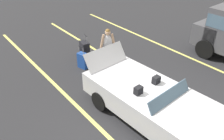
# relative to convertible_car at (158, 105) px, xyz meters

# --- Properties ---
(ground_plane) EXTENTS (80.00, 80.00, 0.00)m
(ground_plane) POSITION_rel_convertible_car_xyz_m (-0.20, -0.01, -0.59)
(ground_plane) COLOR #28282B
(lot_line_mid) EXTENTS (18.00, 0.12, 0.01)m
(lot_line_mid) POSITION_rel_convertible_car_xyz_m (-0.20, 1.29, -0.59)
(lot_line_mid) COLOR #EAE066
(lot_line_mid) RESTS_ON ground_plane
(lot_line_far) EXTENTS (18.00, 0.12, 0.01)m
(lot_line_far) POSITION_rel_convertible_car_xyz_m (-0.20, 3.99, -0.59)
(lot_line_far) COLOR #EAE066
(lot_line_far) RESTS_ON ground_plane
(convertible_car) EXTENTS (4.31, 2.01, 1.50)m
(convertible_car) POSITION_rel_convertible_car_xyz_m (0.00, 0.00, 0.00)
(convertible_car) COLOR silver
(convertible_car) RESTS_ON ground_plane
(suitcase_large_black) EXTENTS (0.52, 0.37, 1.02)m
(suitcase_large_black) POSITION_rel_convertible_car_xyz_m (-4.44, 0.51, -0.22)
(suitcase_large_black) COLOR black
(suitcase_large_black) RESTS_ON ground_plane
(suitcase_medium_bright) EXTENTS (0.45, 0.34, 0.94)m
(suitcase_medium_bright) POSITION_rel_convertible_car_xyz_m (-3.82, 0.02, -0.28)
(suitcase_medium_bright) COLOR #1E479E
(suitcase_medium_bright) RESTS_ON ground_plane
(traveler_person) EXTENTS (0.37, 0.57, 1.65)m
(traveler_person) POSITION_rel_convertible_car_xyz_m (-3.13, 0.72, 0.34)
(traveler_person) COLOR black
(traveler_person) RESTS_ON ground_plane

